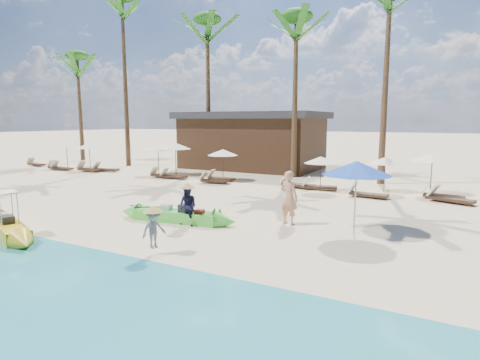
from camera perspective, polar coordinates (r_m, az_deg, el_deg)
The scene contains 36 objects.
ground at distance 12.44m, azimuth -1.38°, elevation -8.75°, with size 240.00×240.00×0.00m, color beige.
wet_sand_strip at distance 8.75m, azimuth -18.57°, elevation -16.88°, with size 240.00×4.50×0.01m, color tan.
green_canoe at distance 14.93m, azimuth -9.10°, elevation -5.01°, with size 5.31×1.10×0.68m.
yellow_canoe at distance 15.20m, azimuth -30.24°, elevation -5.81°, with size 5.33×2.29×1.44m.
tourist at distance 14.32m, azimuth 6.97°, elevation -2.52°, with size 0.70×0.46×1.93m, color tan.
vendor_green at distance 14.16m, azimuth -7.44°, elevation -3.71°, with size 0.69×0.54×1.42m, color #121533.
vendor_yellow at distance 11.36m, azimuth -12.18°, elevation -6.82°, with size 0.70×0.40×1.09m, color gray.
blue_umbrella at distance 13.35m, azimuth 16.24°, elevation 1.63°, with size 2.23×2.23×2.40m.
resort_parasol_0 at distance 34.24m, azimuth -23.46°, elevation 4.71°, with size 1.98×1.98×2.04m.
lounger_0_left at distance 36.56m, azimuth -27.09°, elevation 2.10°, with size 1.85×0.65×0.62m.
lounger_0_right at distance 33.01m, azimuth -24.51°, elevation 1.70°, with size 1.92×0.63×0.65m.
resort_parasol_1 at distance 31.89m, azimuth -20.66°, elevation 4.59°, with size 1.95×1.95×2.01m.
lounger_1_left at distance 32.63m, azimuth -24.10°, elevation 1.62°, with size 1.81×0.71×0.60m.
lounger_1_right at distance 30.99m, azimuth -20.76°, elevation 1.53°, with size 2.00×0.73×0.67m.
resort_parasol_2 at distance 28.05m, azimuth -11.58°, elevation 4.61°, with size 2.02×2.02×2.08m.
lounger_2_left at distance 30.58m, azimuth -18.66°, elevation 1.53°, with size 1.98×0.99×0.65m.
resort_parasol_3 at distance 27.44m, azimuth -9.17°, elevation 4.80°, with size 2.12×2.12×2.18m.
lounger_3_left at distance 26.39m, azimuth -11.11°, elevation 0.75°, with size 1.81×0.64×0.61m.
lounger_3_right at distance 25.79m, azimuth -9.56°, elevation 0.60°, with size 1.79×0.72×0.59m.
resort_parasol_4 at distance 24.49m, azimuth -2.47°, elevation 3.94°, with size 1.88×1.88×1.94m.
lounger_4_left at distance 24.59m, azimuth -2.88°, elevation 0.33°, with size 1.80×0.72×0.60m.
lounger_4_right at distance 23.67m, azimuth -3.93°, elevation -0.01°, with size 1.78×0.79×0.58m.
resort_parasol_5 at distance 21.28m, azimuth 11.44°, elevation 2.81°, with size 1.77×1.77×1.82m.
lounger_5_left at distance 22.24m, azimuth 8.05°, elevation -0.54°, with size 2.03×0.75×0.68m.
resort_parasol_6 at distance 21.93m, azimuth 19.98°, elevation 2.62°, with size 1.76×1.76×1.82m.
lounger_6_left at distance 21.81m, azimuth 11.02°, elevation -0.84°, with size 1.91×1.00×0.62m.
lounger_6_right at distance 20.23m, azimuth 17.48°, elevation -1.80°, with size 1.90×0.75×0.63m.
resort_parasol_7 at distance 22.10m, azimuth 25.70°, elevation 2.92°, with size 2.01×2.01×2.07m.
lounger_7_left at distance 20.40m, azimuth 27.53°, elevation -2.25°, with size 2.05×1.21×0.67m.
lounger_7_right at distance 21.15m, azimuth 26.65°, elevation -1.88°, with size 1.89×0.67×0.63m.
palm_0 at distance 40.20m, azimuth -22.07°, elevation 14.21°, with size 2.08×2.08×9.90m.
palm_1 at distance 34.59m, azimuth -16.31°, elevation 20.07°, with size 2.08×2.08×13.60m.
palm_2 at distance 30.69m, azimuth -4.64°, elevation 18.78°, with size 2.08×2.08×11.33m.
palm_3 at distance 26.72m, azimuth 7.98°, elevation 18.96°, with size 2.08×2.08×10.52m.
palm_4 at distance 25.28m, azimuth 20.44°, elevation 21.16°, with size 2.08×2.08×11.70m.
pavilion_west at distance 31.13m, azimuth 1.76°, elevation 5.74°, with size 10.80×6.60×4.30m.
Camera 1 is at (5.89, -10.32, 3.69)m, focal length 30.00 mm.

